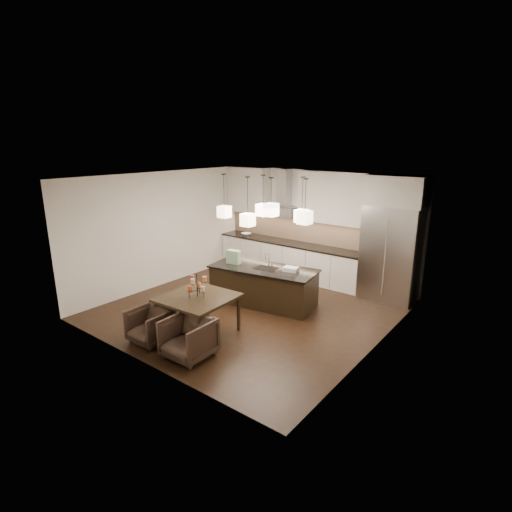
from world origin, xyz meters
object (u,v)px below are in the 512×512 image
Objects in this scene: refrigerator at (391,254)px; armchair_left at (150,325)px; island_body at (263,286)px; dining_table at (198,315)px; armchair_right at (188,338)px.

refrigerator is 3.12× the size of armchair_left.
island_body is 1.84× the size of dining_table.
armchair_right is (0.41, -2.62, -0.05)m from island_body.
dining_table reaches higher than armchair_left.
armchair_left is at bearing -122.82° from dining_table.
armchair_right is (0.94, 0.04, 0.03)m from armchair_left.
armchair_left is (-0.44, -0.76, -0.06)m from dining_table.
armchair_right is (-1.68, -4.55, -0.73)m from refrigerator.
refrigerator reaches higher than armchair_right.
island_body is (-2.09, -1.93, -0.68)m from refrigerator.
island_body reaches higher than armchair_left.
refrigerator is at bearing 33.49° from island_body.
dining_table reaches higher than armchair_right.
refrigerator reaches higher than armchair_left.
armchair_left is 0.91× the size of armchair_right.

